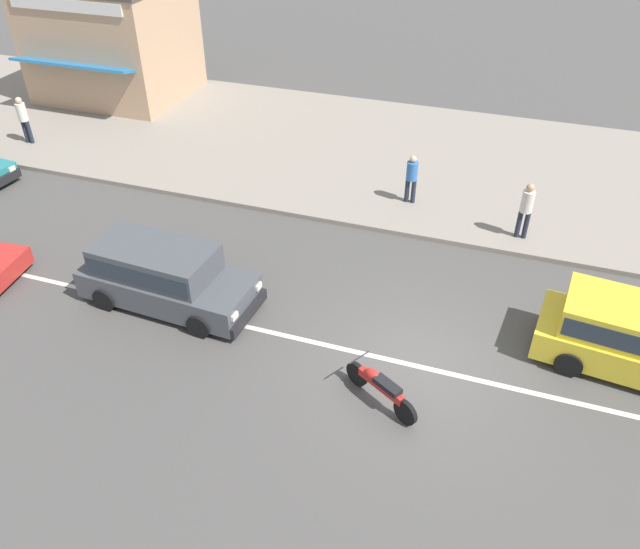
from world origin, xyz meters
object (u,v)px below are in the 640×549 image
pedestrian_mid_kerb (412,176)px  pedestrian_by_shop (23,116)px  motorcycle_1 (380,387)px  minivan_dark_grey_5 (163,273)px  shopfront_corner_warung (112,38)px  pedestrian_near_clock (526,207)px

pedestrian_mid_kerb → pedestrian_by_shop: pedestrian_by_shop is taller
motorcycle_1 → pedestrian_by_shop: (-15.34, 8.03, 0.73)m
minivan_dark_grey_5 → shopfront_corner_warung: (-9.17, 12.03, 1.64)m
minivan_dark_grey_5 → pedestrian_mid_kerb: 8.15m
pedestrian_by_shop → motorcycle_1: bearing=-27.6°
minivan_dark_grey_5 → pedestrian_near_clock: (8.13, 5.67, 0.29)m
minivan_dark_grey_5 → shopfront_corner_warung: size_ratio=0.77×
minivan_dark_grey_5 → motorcycle_1: size_ratio=2.59×
motorcycle_1 → pedestrian_by_shop: size_ratio=1.01×
pedestrian_near_clock → shopfront_corner_warung: size_ratio=0.29×
pedestrian_near_clock → pedestrian_mid_kerb: bearing=163.9°
pedestrian_near_clock → pedestrian_mid_kerb: 3.56m
minivan_dark_grey_5 → motorcycle_1: bearing=-14.8°
pedestrian_mid_kerb → shopfront_corner_warung: bearing=158.8°
shopfront_corner_warung → minivan_dark_grey_5: bearing=-52.7°
minivan_dark_grey_5 → pedestrian_by_shop: size_ratio=2.61×
motorcycle_1 → pedestrian_near_clock: size_ratio=1.03×
motorcycle_1 → pedestrian_near_clock: (2.26, 7.22, 0.71)m
shopfront_corner_warung → pedestrian_by_shop: bearing=-93.2°
pedestrian_mid_kerb → shopfront_corner_warung: shopfront_corner_warung is taller
pedestrian_near_clock → pedestrian_by_shop: (-17.60, 0.82, 0.02)m
pedestrian_by_shop → pedestrian_near_clock: bearing=-2.7°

